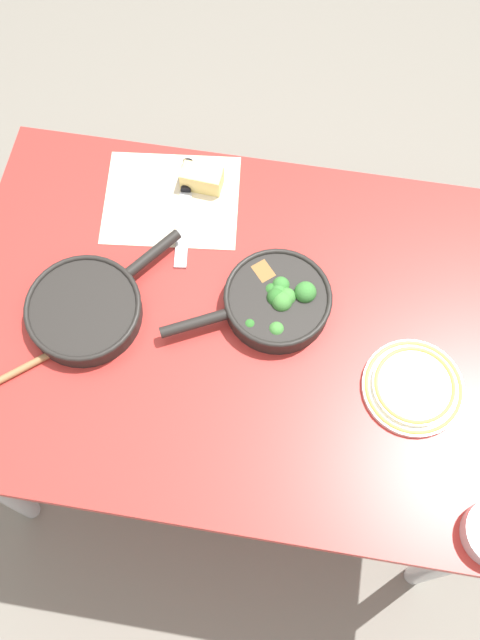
% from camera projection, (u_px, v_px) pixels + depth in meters
% --- Properties ---
extents(ground_plane, '(14.00, 14.00, 0.00)m').
position_uv_depth(ground_plane, '(240.00, 418.00, 2.21)').
color(ground_plane, slate).
extents(dining_table_red, '(1.24, 0.87, 0.74)m').
position_uv_depth(dining_table_red, '(240.00, 338.00, 1.61)').
color(dining_table_red, '#B72D28').
rests_on(dining_table_red, ground_plane).
extents(skillet_broccoli, '(0.35, 0.25, 0.08)m').
position_uv_depth(skillet_broccoli, '(277.00, 300.00, 1.53)').
color(skillet_broccoli, black).
rests_on(skillet_broccoli, dining_table_red).
extents(skillet_eggs, '(0.30, 0.35, 0.05)m').
position_uv_depth(skillet_eggs, '(86.00, 309.00, 1.52)').
color(skillet_eggs, black).
rests_on(skillet_eggs, dining_table_red).
extents(wooden_spoon, '(0.30, 0.26, 0.02)m').
position_uv_depth(wooden_spoon, '(41.00, 359.00, 1.50)').
color(wooden_spoon, '#996B42').
rests_on(wooden_spoon, dining_table_red).
extents(parchment_sheet, '(0.34, 0.29, 0.00)m').
position_uv_depth(parchment_sheet, '(172.00, 200.00, 1.67)').
color(parchment_sheet, beige).
rests_on(parchment_sheet, dining_table_red).
extents(grater_knife, '(0.06, 0.28, 0.02)m').
position_uv_depth(grater_knife, '(185.00, 197.00, 1.66)').
color(grater_knife, silver).
rests_on(grater_knife, dining_table_red).
extents(cheese_block, '(0.10, 0.06, 0.05)m').
position_uv_depth(cheese_block, '(202.00, 179.00, 1.66)').
color(cheese_block, '#EFD67A').
rests_on(cheese_block, dining_table_red).
extents(dinner_plate_stack, '(0.21, 0.21, 0.03)m').
position_uv_depth(dinner_plate_stack, '(414.00, 386.00, 1.47)').
color(dinner_plate_stack, white).
rests_on(dinner_plate_stack, dining_table_red).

